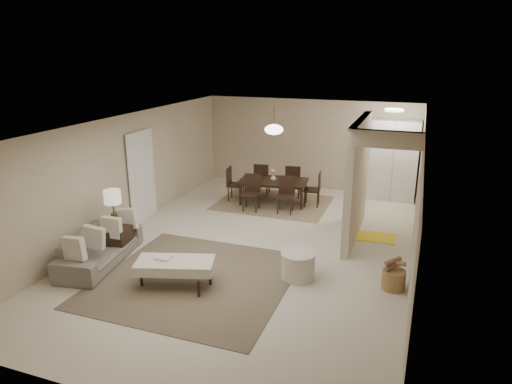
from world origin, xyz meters
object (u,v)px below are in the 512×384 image
at_px(round_pouf, 298,265).
at_px(dining_table, 273,192).
at_px(side_table, 117,241).
at_px(wicker_basket, 393,280).
at_px(ottoman_bench, 175,266).
at_px(pantry_cabinet, 394,160).
at_px(sofa, 100,248).

xyz_separation_m(round_pouf, dining_table, (-1.64, 3.70, 0.07)).
xyz_separation_m(side_table, round_pouf, (3.56, 0.24, -0.03)).
bearing_deg(wicker_basket, round_pouf, -173.68).
xyz_separation_m(round_pouf, wicker_basket, (1.59, 0.18, -0.07)).
distance_m(wicker_basket, dining_table, 4.79).
height_order(wicker_basket, dining_table, dining_table).
xyz_separation_m(ottoman_bench, wicker_basket, (3.45, 1.14, -0.21)).
relative_size(pantry_cabinet, ottoman_bench, 1.50).
distance_m(sofa, round_pouf, 3.67).
bearing_deg(ottoman_bench, wicker_basket, 1.04).
height_order(pantry_cabinet, ottoman_bench, pantry_cabinet).
bearing_deg(round_pouf, pantry_cabinet, 76.92).
bearing_deg(side_table, round_pouf, 3.79).
bearing_deg(round_pouf, dining_table, 113.89).
bearing_deg(ottoman_bench, side_table, 139.54).
distance_m(ottoman_bench, side_table, 1.85).
xyz_separation_m(sofa, side_table, (0.05, 0.43, -0.03)).
relative_size(pantry_cabinet, side_table, 3.93).
relative_size(side_table, dining_table, 0.31).
height_order(side_table, round_pouf, side_table).
height_order(side_table, dining_table, dining_table).
bearing_deg(pantry_cabinet, side_table, -131.54).
relative_size(pantry_cabinet, sofa, 1.04).
height_order(pantry_cabinet, wicker_basket, pantry_cabinet).
distance_m(pantry_cabinet, wicker_basket, 5.04).
bearing_deg(round_pouf, wicker_basket, 6.32).
xyz_separation_m(pantry_cabinet, side_table, (-4.75, -5.36, -0.78)).
bearing_deg(pantry_cabinet, wicker_basket, -85.38).
distance_m(pantry_cabinet, side_table, 7.21).
bearing_deg(pantry_cabinet, sofa, -129.66).
distance_m(pantry_cabinet, sofa, 7.56).
relative_size(ottoman_bench, side_table, 2.62).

